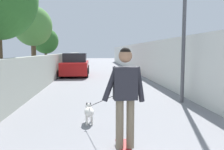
# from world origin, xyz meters

# --- Properties ---
(ground_plane) EXTENTS (80.00, 80.00, 0.00)m
(ground_plane) POSITION_xyz_m (14.00, 0.00, 0.00)
(ground_plane) COLOR gray
(wall_left) EXTENTS (48.00, 0.30, 1.48)m
(wall_left) POSITION_xyz_m (12.00, 2.92, 0.74)
(wall_left) COLOR #999E93
(wall_left) RESTS_ON ground
(fence_right) EXTENTS (48.00, 0.30, 2.24)m
(fence_right) POSITION_xyz_m (12.00, -2.92, 1.12)
(fence_right) COLOR silver
(fence_right) RESTS_ON ground
(tree_left_mid) EXTENTS (2.08, 2.08, 3.55)m
(tree_left_mid) POSITION_xyz_m (19.00, 4.43, 2.49)
(tree_left_mid) COLOR #473523
(tree_left_mid) RESTS_ON ground
(tree_left_far) EXTENTS (2.15, 2.15, 4.21)m
(tree_left_far) POSITION_xyz_m (13.00, 3.93, 3.06)
(tree_left_far) COLOR brown
(tree_left_far) RESTS_ON ground
(lamp_post) EXTENTS (0.36, 0.36, 4.79)m
(lamp_post) POSITION_xyz_m (6.68, -2.37, 3.23)
(lamp_post) COLOR #4C4C51
(lamp_post) RESTS_ON ground
(skateboard) EXTENTS (0.81, 0.25, 0.08)m
(skateboard) POSITION_xyz_m (2.97, 0.03, 0.07)
(skateboard) COLOR maroon
(skateboard) RESTS_ON ground
(person_skateboarder) EXTENTS (0.24, 0.71, 1.67)m
(person_skateboarder) POSITION_xyz_m (2.97, 0.03, 1.06)
(person_skateboarder) COLOR #726651
(person_skateboarder) RESTS_ON skateboard
(dog) EXTENTS (2.01, 0.75, 1.06)m
(dog) POSITION_xyz_m (4.66, 0.65, 0.27)
(dog) COLOR white
(dog) RESTS_ON ground
(car_near) EXTENTS (4.28, 1.80, 1.54)m
(car_near) POSITION_xyz_m (15.55, 1.77, 0.72)
(car_near) COLOR #B71414
(car_near) RESTS_ON ground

